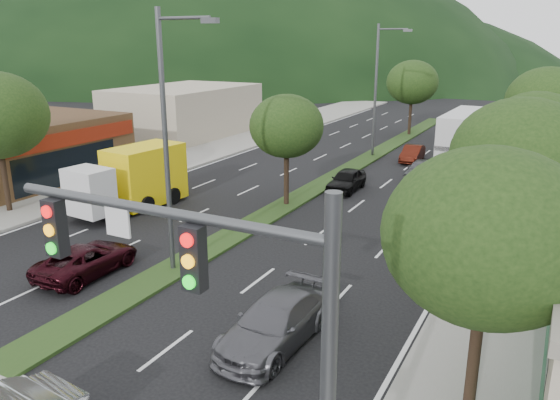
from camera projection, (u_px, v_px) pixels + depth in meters
The scene contains 25 objects.
sidewalk_right at pixel (540, 202), 30.73m from camera, with size 5.00×90.00×0.15m, color gray.
sidewalk_left at pixel (177, 158), 42.06m from camera, with size 6.00×90.00×0.15m, color gray.
median at pixel (350, 168), 38.84m from camera, with size 1.60×56.00×0.12m, color #1F3D16.
traffic_signal at pixel (234, 326), 8.43m from camera, with size 6.12×0.40×7.00m.
shop_left at pixel (13, 149), 35.45m from camera, with size 10.15×12.00×4.00m.
bldg_left_far at pixel (185, 111), 51.75m from camera, with size 9.00×14.00×4.60m, color #B4A98F.
hill_far at pixel (175, 74), 144.09m from camera, with size 176.00×132.00×82.00m, color black.
tree_r_a at pixel (488, 236), 11.76m from camera, with size 4.60×4.60×6.63m.
tree_r_b at pixel (521, 158), 18.50m from camera, with size 4.80×4.80×6.94m.
tree_r_c at pixel (536, 132), 25.38m from camera, with size 4.40×4.40×6.48m.
tree_r_d at pixel (547, 102), 33.75m from camera, with size 5.00×5.00×7.17m.
tree_r_e at pixel (552, 93), 42.33m from camera, with size 4.60×4.60×6.71m.
tree_med_near at pixel (287, 126), 29.10m from camera, with size 4.00×4.00×6.02m.
tree_med_far at pixel (412, 82), 51.03m from camera, with size 4.80×4.80×6.94m.
streetlight_near at pixel (169, 132), 20.19m from camera, with size 2.60×0.25×10.00m.
streetlight_mid at pixel (378, 84), 41.43m from camera, with size 2.60×0.25×10.00m.
suv_maroon at pixel (87, 259), 21.37m from camera, with size 2.02×4.39×1.22m, color black.
car_queue_a at pixel (346, 180), 33.19m from camera, with size 1.56×3.87×1.32m, color black.
car_queue_b at pixel (275, 323), 16.43m from camera, with size 1.96×4.83×1.40m, color #515156.
car_queue_c at pixel (412, 154), 41.05m from camera, with size 1.29×3.70×1.22m, color #46150B.
car_queue_d at pixel (445, 220), 25.88m from camera, with size 2.10×4.56×1.27m, color black.
car_queue_e at pixel (421, 170), 35.98m from camera, with size 1.49×3.71×1.26m, color #49494D.
car_queue_f at pixel (488, 135), 48.35m from camera, with size 2.13×5.23×1.52m, color black.
box_truck at pixel (134, 180), 29.49m from camera, with size 3.09×6.88×3.30m.
motorhome at pixel (464, 132), 43.18m from camera, with size 2.96×8.95×3.41m.
Camera 1 is at (13.15, -7.88, 8.91)m, focal length 35.00 mm.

